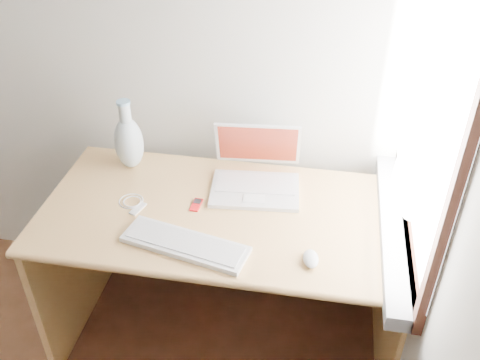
% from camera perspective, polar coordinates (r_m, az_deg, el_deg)
% --- Properties ---
extents(back_wall, '(3.50, 0.04, 2.60)m').
position_cam_1_polar(back_wall, '(2.63, -23.16, 14.70)').
color(back_wall, silver).
rests_on(back_wall, floor).
extents(window, '(0.11, 0.99, 1.10)m').
position_cam_1_polar(window, '(1.86, 19.22, 6.68)').
color(window, white).
rests_on(window, right_wall).
extents(desk, '(1.46, 0.73, 0.77)m').
position_cam_1_polar(desk, '(2.35, -1.24, -6.27)').
color(desk, tan).
rests_on(desk, floor).
extents(laptop, '(0.39, 0.33, 0.25)m').
position_cam_1_polar(laptop, '(2.25, 1.82, 0.61)').
color(laptop, silver).
rests_on(laptop, desk).
extents(external_keyboard, '(0.49, 0.24, 0.02)m').
position_cam_1_polar(external_keyboard, '(1.98, -5.88, -6.80)').
color(external_keyboard, white).
rests_on(external_keyboard, desk).
extents(mouse, '(0.07, 0.10, 0.03)m').
position_cam_1_polar(mouse, '(1.93, 7.56, -8.32)').
color(mouse, silver).
rests_on(mouse, desk).
extents(ipod, '(0.04, 0.08, 0.01)m').
position_cam_1_polar(ipod, '(2.17, -4.68, -2.64)').
color(ipod, '#AA0B0F').
rests_on(ipod, desk).
extents(cable_coil, '(0.13, 0.13, 0.01)m').
position_cam_1_polar(cable_coil, '(2.23, -11.55, -2.21)').
color(cable_coil, white).
rests_on(cable_coil, desk).
extents(remote, '(0.05, 0.09, 0.01)m').
position_cam_1_polar(remote, '(2.19, -10.84, -3.02)').
color(remote, white).
rests_on(remote, desk).
extents(vase, '(0.13, 0.13, 0.32)m').
position_cam_1_polar(vase, '(2.38, -11.79, 4.09)').
color(vase, silver).
rests_on(vase, desk).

